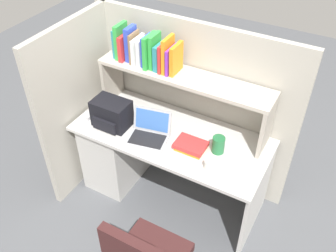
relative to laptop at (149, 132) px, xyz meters
The scene contains 12 objects.
ground_plane 0.80m from the laptop, 41.45° to the left, with size 8.00×8.00×0.00m, color #595B60.
desk 0.47m from the laptop, 155.55° to the left, with size 1.60×0.70×0.73m.
cubicle_partition_rear 0.51m from the laptop, 75.09° to the left, with size 1.84×0.05×1.55m, color #B2ADA0.
cubicle_partition_left 0.72m from the laptop, behind, with size 0.05×1.06×1.55m, color #B2ADA0.
overhead_hutch 0.46m from the laptop, 67.34° to the left, with size 1.44×0.28×0.45m.
reference_books_on_shelf 0.64m from the laptop, 122.15° to the left, with size 0.57×0.19×0.29m.
laptop is the anchor object (origin of this frame).
backpack 0.36m from the laptop, behind, with size 0.30×0.23×0.23m.
computer_mouse 0.58m from the laptop, behind, with size 0.06×0.10×0.03m, color silver.
paper_cup 0.57m from the laptop, ahead, with size 0.08×0.08×0.08m, color white.
snack_canister 0.56m from the laptop, 11.60° to the left, with size 0.10×0.10×0.14m, color #26723F.
desk_book_stack 0.35m from the laptop, ahead, with size 0.24×0.18×0.06m.
Camera 1 is at (1.10, -2.03, 2.74)m, focal length 40.37 mm.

